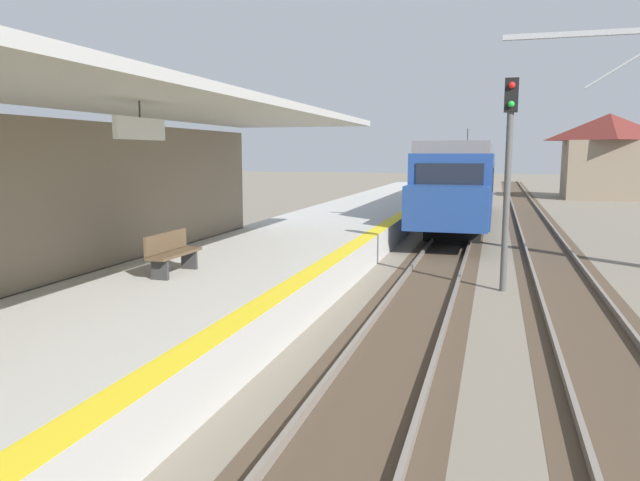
# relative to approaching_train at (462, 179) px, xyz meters

# --- Properties ---
(station_platform) EXTENTS (5.00, 80.00, 0.91)m
(station_platform) POSITION_rel_approaching_train_xyz_m (-4.40, -16.66, -1.73)
(station_platform) COLOR #B7B5AD
(station_platform) RESTS_ON ground
(track_pair_nearest_platform) EXTENTS (2.34, 120.00, 0.16)m
(track_pair_nearest_platform) POSITION_rel_approaching_train_xyz_m (-0.00, -12.66, -2.13)
(track_pair_nearest_platform) COLOR #4C3D2D
(track_pair_nearest_platform) RESTS_ON ground
(track_pair_middle) EXTENTS (2.34, 120.00, 0.16)m
(track_pair_middle) POSITION_rel_approaching_train_xyz_m (3.40, -12.66, -2.13)
(track_pair_middle) COLOR #4C3D2D
(track_pair_middle) RESTS_ON ground
(approaching_train) EXTENTS (2.93, 19.60, 4.76)m
(approaching_train) POSITION_rel_approaching_train_xyz_m (0.00, 0.00, 0.00)
(approaching_train) COLOR navy
(approaching_train) RESTS_ON ground
(rail_signal_post) EXTENTS (0.32, 0.34, 5.20)m
(rail_signal_post) POSITION_rel_approaching_train_xyz_m (1.83, -14.58, 1.02)
(rail_signal_post) COLOR #4C4C4C
(rail_signal_post) RESTS_ON ground
(platform_bench) EXTENTS (0.45, 1.60, 0.88)m
(platform_bench) POSITION_rel_approaching_train_xyz_m (-4.91, -18.94, -0.80)
(platform_bench) COLOR brown
(platform_bench) RESTS_ON station_platform
(distant_trackside_house) EXTENTS (6.60, 5.28, 6.40)m
(distant_trackside_house) POSITION_rel_approaching_train_xyz_m (9.59, 19.76, 1.16)
(distant_trackside_house) COLOR #7F705B
(distant_trackside_house) RESTS_ON ground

